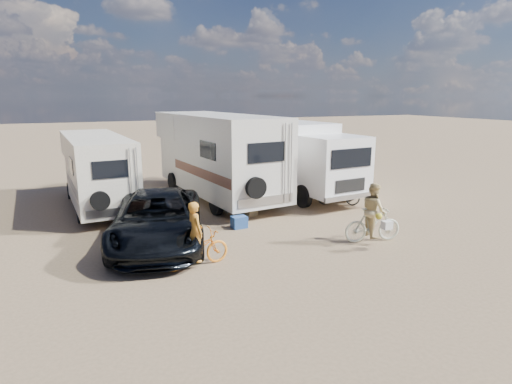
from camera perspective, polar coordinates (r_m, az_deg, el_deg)
name	(u,v)px	position (r m, az deg, el deg)	size (l,w,h in m)	color
ground	(303,248)	(12.82, 6.33, -7.58)	(140.00, 140.00, 0.00)	#8E7355
rv_main	(217,157)	(18.61, -5.24, 4.71)	(2.72, 8.21, 3.68)	silver
rv_left	(97,172)	(18.24, -20.68, 2.54)	(2.08, 6.94, 2.91)	white
box_truck	(298,159)	(19.48, 5.66, 4.47)	(2.61, 7.24, 3.28)	white
dark_suv	(158,219)	(13.25, -13.11, -3.55)	(2.63, 5.71, 1.59)	black
bike_man	(196,249)	(11.39, -8.11, -7.66)	(0.65, 1.86, 0.98)	orange
bike_woman	(373,225)	(13.64, 15.48, -4.28)	(0.52, 1.83, 1.10)	beige
rider_man	(196,238)	(11.29, -8.16, -6.16)	(0.59, 0.39, 1.61)	orange
rider_woman	(373,216)	(13.56, 15.56, -3.08)	(0.82, 0.64, 1.69)	#D0B97C
bike_parked	(339,194)	(17.90, 11.12, -0.31)	(0.61, 1.75, 0.92)	#252826
cooler	(239,222)	(14.61, -2.29, -4.09)	(0.51, 0.37, 0.41)	#24498D
crate	(249,210)	(16.14, -0.95, -2.48)	(0.48, 0.48, 0.39)	olive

